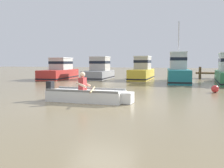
# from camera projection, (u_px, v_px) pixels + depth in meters

# --- Properties ---
(ground_plane) EXTENTS (120.00, 120.00, 0.00)m
(ground_plane) POSITION_uv_depth(u_px,v_px,m) (103.00, 103.00, 9.96)
(ground_plane) COLOR #7A6B4C
(rowboat_with_person) EXTENTS (3.71, 1.90, 1.19)m
(rowboat_with_person) POSITION_uv_depth(u_px,v_px,m) (88.00, 95.00, 10.25)
(rowboat_with_person) COLOR white
(rowboat_with_person) RESTS_ON ground
(moored_boat_red) EXTENTS (2.72, 5.89, 1.99)m
(moored_boat_red) POSITION_uv_depth(u_px,v_px,m) (60.00, 71.00, 23.88)
(moored_boat_red) COLOR #B72D28
(moored_boat_red) RESTS_ON ground
(moored_boat_grey) EXTENTS (2.54, 4.94, 2.09)m
(moored_boat_grey) POSITION_uv_depth(u_px,v_px,m) (99.00, 71.00, 24.02)
(moored_boat_grey) COLOR gray
(moored_boat_grey) RESTS_ON ground
(moored_boat_yellow) EXTENTS (1.94, 5.24, 2.12)m
(moored_boat_yellow) POSITION_uv_depth(u_px,v_px,m) (142.00, 71.00, 23.11)
(moored_boat_yellow) COLOR gold
(moored_boat_yellow) RESTS_ON ground
(moored_boat_teal) EXTENTS (2.47, 6.09, 4.73)m
(moored_boat_teal) POSITION_uv_depth(u_px,v_px,m) (178.00, 71.00, 20.09)
(moored_boat_teal) COLOR #1E727A
(moored_boat_teal) RESTS_ON ground
(mooring_buoy) EXTENTS (0.38, 0.38, 0.38)m
(mooring_buoy) POSITION_uv_depth(u_px,v_px,m) (215.00, 89.00, 13.20)
(mooring_buoy) COLOR red
(mooring_buoy) RESTS_ON ground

